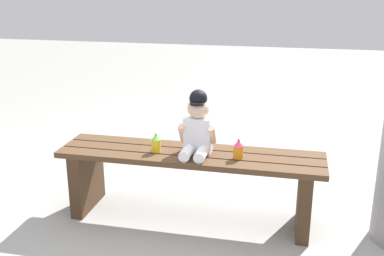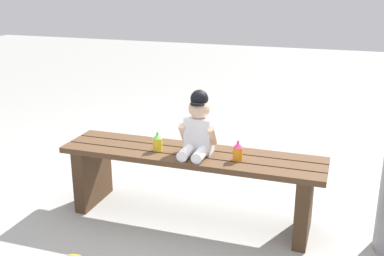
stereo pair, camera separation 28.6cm
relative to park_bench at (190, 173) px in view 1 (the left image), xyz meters
name	(u,v)px [view 1 (the left image)]	position (x,y,z in m)	size (l,w,h in m)	color
ground_plane	(190,217)	(0.00, 0.00, -0.32)	(16.00, 16.00, 0.00)	#999993
park_bench	(190,173)	(0.00, 0.00, 0.00)	(1.69, 0.39, 0.46)	#513823
child_figure	(198,126)	(0.05, 0.00, 0.32)	(0.23, 0.27, 0.40)	white
sippy_cup_left	(156,143)	(-0.21, -0.04, 0.20)	(0.06, 0.06, 0.12)	yellow
sippy_cup_right	(238,149)	(0.31, -0.04, 0.20)	(0.06, 0.06, 0.12)	orange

